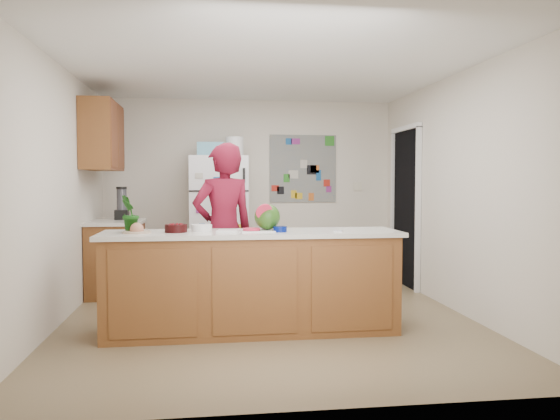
{
  "coord_description": "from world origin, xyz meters",
  "views": [
    {
      "loc": [
        -0.6,
        -5.39,
        1.37
      ],
      "look_at": [
        0.15,
        0.2,
        1.07
      ],
      "focal_mm": 35.0,
      "sensor_mm": 36.0,
      "label": 1
    }
  ],
  "objects": [
    {
      "name": "watermelon_slice",
      "position": [
        -0.21,
        -0.56,
        0.94
      ],
      "size": [
        0.15,
        0.15,
        0.02
      ],
      "primitive_type": "cylinder",
      "color": "red",
      "rests_on": "cutting_board"
    },
    {
      "name": "keys",
      "position": [
        0.57,
        -0.61,
        0.93
      ],
      "size": [
        0.09,
        0.07,
        0.01
      ],
      "primitive_type": "cube",
      "rotation": [
        0.0,
        0.0,
        -0.41
      ],
      "color": "gray",
      "rests_on": "peninsula_top"
    },
    {
      "name": "upper_cabinets",
      "position": [
        -1.82,
        1.3,
        1.9
      ],
      "size": [
        0.35,
        1.0,
        0.8
      ],
      "primitive_type": "cube",
      "color": "brown",
      "rests_on": "wall_left"
    },
    {
      "name": "cobalt_bowl",
      "position": [
        0.04,
        -0.6,
        0.95
      ],
      "size": [
        0.16,
        0.16,
        0.05
      ],
      "primitive_type": "cylinder",
      "rotation": [
        0.0,
        0.0,
        0.36
      ],
      "color": "#02105C",
      "rests_on": "peninsula_top"
    },
    {
      "name": "cherry_bowl",
      "position": [
        -0.87,
        -0.5,
        0.96
      ],
      "size": [
        0.24,
        0.24,
        0.07
      ],
      "primitive_type": "cylinder",
      "rotation": [
        0.0,
        0.0,
        0.26
      ],
      "color": "black",
      "rests_on": "peninsula_top"
    },
    {
      "name": "floor",
      "position": [
        0.0,
        0.0,
        -0.01
      ],
      "size": [
        4.0,
        4.5,
        0.02
      ],
      "primitive_type": "cube",
      "color": "brown",
      "rests_on": "ground"
    },
    {
      "name": "wall_left",
      "position": [
        -2.01,
        0.0,
        1.25
      ],
      "size": [
        0.02,
        4.5,
        2.5
      ],
      "primitive_type": "cube",
      "color": "beige",
      "rests_on": "ground"
    },
    {
      "name": "peninsula_base",
      "position": [
        -0.2,
        -0.5,
        0.44
      ],
      "size": [
        2.6,
        0.62,
        0.88
      ],
      "primitive_type": "cube",
      "color": "brown",
      "rests_on": "floor"
    },
    {
      "name": "plate",
      "position": [
        -1.21,
        -0.53,
        0.93
      ],
      "size": [
        0.32,
        0.32,
        0.02
      ],
      "primitive_type": "cylinder",
      "rotation": [
        0.0,
        0.0,
        0.42
      ],
      "color": "#C4AF9A",
      "rests_on": "peninsula_top"
    },
    {
      "name": "doorway",
      "position": [
        1.99,
        1.45,
        1.02
      ],
      "size": [
        0.03,
        0.85,
        2.04
      ],
      "primitive_type": "cube",
      "color": "black",
      "rests_on": "ground"
    },
    {
      "name": "paper_towel",
      "position": [
        -0.42,
        -0.57,
        0.93
      ],
      "size": [
        0.21,
        0.2,
        0.02
      ],
      "primitive_type": "cube",
      "rotation": [
        0.0,
        0.0,
        -0.21
      ],
      "color": "silver",
      "rests_on": "peninsula_top"
    },
    {
      "name": "wall_back",
      "position": [
        0.0,
        2.26,
        1.25
      ],
      "size": [
        4.0,
        0.02,
        2.5
      ],
      "primitive_type": "cube",
      "color": "beige",
      "rests_on": "ground"
    },
    {
      "name": "potted_plant",
      "position": [
        -1.27,
        -0.45,
        1.09
      ],
      "size": [
        0.15,
        0.19,
        0.33
      ],
      "primitive_type": "imported",
      "rotation": [
        0.0,
        0.0,
        4.67
      ],
      "color": "#10400E",
      "rests_on": "peninsula_top"
    },
    {
      "name": "ceiling",
      "position": [
        0.0,
        0.0,
        2.51
      ],
      "size": [
        4.0,
        4.5,
        0.02
      ],
      "primitive_type": "cube",
      "color": "white",
      "rests_on": "wall_back"
    },
    {
      "name": "blender_appliance",
      "position": [
        -1.64,
        1.5,
        1.09
      ],
      "size": [
        0.12,
        0.12,
        0.38
      ],
      "primitive_type": "cylinder",
      "color": "black",
      "rests_on": "side_counter_top"
    },
    {
      "name": "peninsula_top",
      "position": [
        -0.2,
        -0.5,
        0.9
      ],
      "size": [
        2.68,
        0.7,
        0.04
      ],
      "primitive_type": "cube",
      "color": "silver",
      "rests_on": "peninsula_base"
    },
    {
      "name": "watermelon",
      "position": [
        -0.06,
        -0.49,
        1.05
      ],
      "size": [
        0.23,
        0.23,
        0.23
      ],
      "primitive_type": "sphere",
      "color": "#2A580D",
      "rests_on": "cutting_board"
    },
    {
      "name": "side_counter_base",
      "position": [
        -1.69,
        1.35,
        0.43
      ],
      "size": [
        0.6,
        0.8,
        0.86
      ],
      "primitive_type": "cube",
      "color": "brown",
      "rests_on": "floor"
    },
    {
      "name": "photo_collage",
      "position": [
        0.75,
        2.24,
        1.55
      ],
      "size": [
        0.95,
        0.01,
        0.95
      ],
      "primitive_type": "cube",
      "color": "slate",
      "rests_on": "wall_back"
    },
    {
      "name": "side_counter_top",
      "position": [
        -1.69,
        1.35,
        0.88
      ],
      "size": [
        0.64,
        0.84,
        0.04
      ],
      "primitive_type": "cube",
      "color": "silver",
      "rests_on": "side_counter_base"
    },
    {
      "name": "cutting_board",
      "position": [
        -0.12,
        -0.51,
        0.93
      ],
      "size": [
        0.36,
        0.27,
        0.01
      ],
      "primitive_type": "cube",
      "rotation": [
        0.0,
        0.0,
        0.01
      ],
      "color": "silver",
      "rests_on": "peninsula_top"
    },
    {
      "name": "fridge_top_bin",
      "position": [
        -0.55,
        1.88,
        1.79
      ],
      "size": [
        0.35,
        0.28,
        0.18
      ],
      "primitive_type": "cube",
      "color": "#5999B2",
      "rests_on": "refrigerator"
    },
    {
      "name": "person",
      "position": [
        -0.44,
        0.05,
        0.87
      ],
      "size": [
        0.74,
        0.61,
        1.75
      ],
      "primitive_type": "imported",
      "rotation": [
        0.0,
        0.0,
        3.49
      ],
      "color": "maroon",
      "rests_on": "floor"
    },
    {
      "name": "wall_right",
      "position": [
        2.01,
        0.0,
        1.25
      ],
      "size": [
        0.02,
        4.5,
        2.5
      ],
      "primitive_type": "cube",
      "color": "beige",
      "rests_on": "ground"
    },
    {
      "name": "refrigerator",
      "position": [
        -0.45,
        1.88,
        0.85
      ],
      "size": [
        0.75,
        0.7,
        1.7
      ],
      "primitive_type": "cube",
      "color": "silver",
      "rests_on": "floor"
    },
    {
      "name": "white_bowl",
      "position": [
        -0.65,
        -0.42,
        0.95
      ],
      "size": [
        0.23,
        0.23,
        0.06
      ],
      "primitive_type": "cylinder",
      "rotation": [
        0.0,
        0.0,
        -0.32
      ],
      "color": "silver",
      "rests_on": "peninsula_top"
    }
  ]
}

